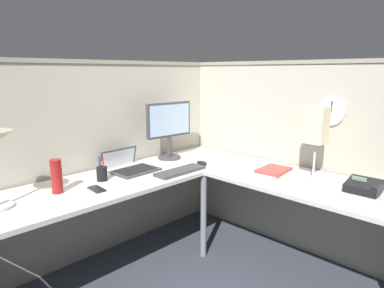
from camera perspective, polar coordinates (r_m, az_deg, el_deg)
The scene contains 15 objects.
ground_plane at distance 2.79m, azimuth 2.09°, elevation -20.38°, with size 6.80×6.80×0.00m, color #383D47.
cubicle_wall_back at distance 2.90m, azimuth -15.68°, elevation -2.43°, with size 2.57×0.12×1.58m.
cubicle_wall_right at distance 3.01m, azimuth 17.27°, elevation -1.98°, with size 0.12×2.37×1.58m.
desk at distance 2.38m, azimuth 0.67°, elevation -9.25°, with size 2.35×2.15×0.73m.
monitor at distance 3.01m, azimuth -3.82°, elevation 3.00°, with size 0.46×0.20×0.50m.
laptop at distance 2.77m, azimuth -10.67°, elevation -3.68°, with size 0.35×0.39×0.22m.
keyboard at distance 2.64m, azimuth -2.02°, elevation -4.53°, with size 0.43×0.14×0.02m, color #38383D.
computer_mouse at distance 2.85m, azimuth 1.64°, elevation -3.16°, with size 0.06×0.10×0.03m, color black.
pen_cup at distance 2.52m, azimuth -14.78°, elevation -4.76°, with size 0.08×0.08×0.18m.
cell_phone at distance 2.35m, azimuth -15.59°, elevation -7.24°, with size 0.07×0.14×0.01m, color black.
thermos_flask at distance 2.35m, azimuth -21.63°, elevation -5.02°, with size 0.07×0.07×0.22m, color maroon.
office_phone at distance 2.47m, azimuth 26.84°, elevation -6.40°, with size 0.19×0.21×0.11m.
book_stack at distance 2.66m, azimuth 13.23°, elevation -4.52°, with size 0.30×0.23×0.04m.
desk_lamp_paper at distance 2.54m, azimuth 20.08°, elevation 2.67°, with size 0.13×0.13×0.53m.
wall_clock at distance 2.78m, azimuth 22.14°, elevation 5.13°, with size 0.04×0.22×0.22m.
Camera 1 is at (-1.75, -1.58, 1.49)m, focal length 32.01 mm.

